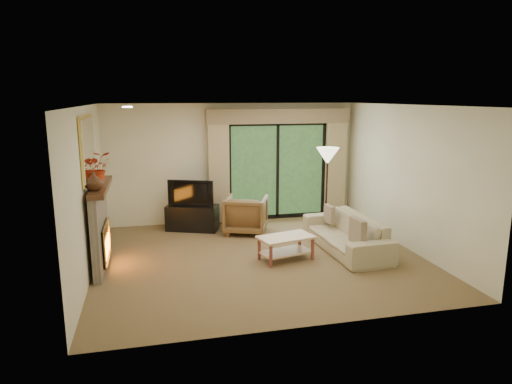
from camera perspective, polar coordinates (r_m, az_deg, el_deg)
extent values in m
plane|color=brown|center=(8.00, 0.50, -8.16)|extent=(5.50, 5.50, 0.00)
plane|color=white|center=(7.52, 0.53, 10.79)|extent=(5.50, 5.50, 0.00)
plane|color=beige|center=(10.07, -2.88, 3.63)|extent=(5.00, 0.00, 5.00)
plane|color=beige|center=(5.32, 6.94, -3.94)|extent=(5.00, 0.00, 5.00)
plane|color=beige|center=(7.51, -20.33, 0.04)|extent=(0.00, 5.00, 5.00)
plane|color=beige|center=(8.72, 18.36, 1.74)|extent=(0.00, 5.00, 5.00)
cube|color=tan|center=(9.87, -4.70, 2.85)|extent=(0.45, 0.18, 2.35)
cube|color=tan|center=(10.61, 9.90, 3.34)|extent=(0.45, 0.18, 2.35)
cube|color=#937B5B|center=(10.07, 2.89, 9.46)|extent=(3.20, 0.24, 0.32)
cube|color=black|center=(9.61, -7.93, -3.19)|extent=(1.15, 0.82, 0.53)
imported|color=black|center=(9.49, -8.03, -0.05)|extent=(0.93, 0.46, 0.55)
imported|color=brown|center=(9.31, -1.26, -2.82)|extent=(1.06, 1.07, 0.76)
imported|color=tan|center=(8.44, 11.15, -5.09)|extent=(0.92, 2.17, 0.63)
cube|color=brown|center=(7.81, 12.59, -4.81)|extent=(0.13, 0.43, 0.42)
cube|color=brown|center=(8.90, 9.15, -2.73)|extent=(0.10, 0.34, 0.34)
imported|color=#462917|center=(7.18, -19.61, 1.30)|extent=(0.33, 0.33, 0.28)
imported|color=#B12F12|center=(7.61, -19.31, 2.84)|extent=(0.54, 0.49, 0.53)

